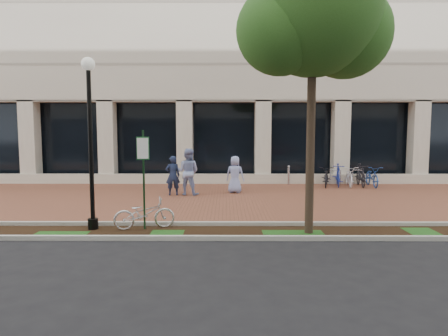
{
  "coord_description": "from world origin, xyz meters",
  "views": [
    {
      "loc": [
        0.1,
        -15.68,
        2.73
      ],
      "look_at": [
        0.04,
        -0.8,
        1.31
      ],
      "focal_mm": 32.0,
      "sensor_mm": 36.0,
      "label": 1
    }
  ],
  "objects_px": {
    "bollard": "(289,175)",
    "pedestrian_mid": "(188,172)",
    "parking_sign": "(143,168)",
    "pedestrian_left": "(173,176)",
    "bike_rack_cluster": "(349,176)",
    "pedestrian_right": "(235,174)",
    "street_tree": "(315,18)",
    "locked_bicycle": "(144,214)",
    "lamppost": "(90,134)"
  },
  "relations": [
    {
      "from": "locked_bicycle",
      "to": "bollard",
      "type": "height_order",
      "value": "bollard"
    },
    {
      "from": "lamppost",
      "to": "pedestrian_right",
      "type": "distance_m",
      "value": 7.8
    },
    {
      "from": "street_tree",
      "to": "locked_bicycle",
      "type": "relative_size",
      "value": 4.5
    },
    {
      "from": "bike_rack_cluster",
      "to": "locked_bicycle",
      "type": "bearing_deg",
      "value": -125.0
    },
    {
      "from": "bollard",
      "to": "bike_rack_cluster",
      "type": "xyz_separation_m",
      "value": [
        2.86,
        -0.5,
        0.01
      ]
    },
    {
      "from": "street_tree",
      "to": "locked_bicycle",
      "type": "xyz_separation_m",
      "value": [
        -4.5,
        0.4,
        -5.11
      ]
    },
    {
      "from": "bollard",
      "to": "pedestrian_left",
      "type": "bearing_deg",
      "value": -149.59
    },
    {
      "from": "street_tree",
      "to": "locked_bicycle",
      "type": "bearing_deg",
      "value": 174.91
    },
    {
      "from": "street_tree",
      "to": "bike_rack_cluster",
      "type": "xyz_separation_m",
      "value": [
        3.72,
        8.77,
        -5.03
      ]
    },
    {
      "from": "pedestrian_left",
      "to": "bike_rack_cluster",
      "type": "relative_size",
      "value": 0.53
    },
    {
      "from": "locked_bicycle",
      "to": "street_tree",
      "type": "bearing_deg",
      "value": -111.35
    },
    {
      "from": "parking_sign",
      "to": "pedestrian_left",
      "type": "height_order",
      "value": "parking_sign"
    },
    {
      "from": "parking_sign",
      "to": "pedestrian_left",
      "type": "distance_m",
      "value": 5.85
    },
    {
      "from": "parking_sign",
      "to": "lamppost",
      "type": "relative_size",
      "value": 0.59
    },
    {
      "from": "pedestrian_mid",
      "to": "pedestrian_right",
      "type": "xyz_separation_m",
      "value": [
        1.99,
        0.55,
        -0.17
      ]
    },
    {
      "from": "street_tree",
      "to": "bike_rack_cluster",
      "type": "height_order",
      "value": "street_tree"
    },
    {
      "from": "parking_sign",
      "to": "pedestrian_mid",
      "type": "distance_m",
      "value": 5.97
    },
    {
      "from": "bollard",
      "to": "pedestrian_right",
      "type": "bearing_deg",
      "value": -137.58
    },
    {
      "from": "parking_sign",
      "to": "locked_bicycle",
      "type": "relative_size",
      "value": 1.64
    },
    {
      "from": "locked_bicycle",
      "to": "pedestrian_right",
      "type": "height_order",
      "value": "pedestrian_right"
    },
    {
      "from": "street_tree",
      "to": "pedestrian_right",
      "type": "relative_size",
      "value": 4.62
    },
    {
      "from": "lamppost",
      "to": "pedestrian_left",
      "type": "xyz_separation_m",
      "value": [
        1.44,
        5.76,
        -1.79
      ]
    },
    {
      "from": "locked_bicycle",
      "to": "bike_rack_cluster",
      "type": "distance_m",
      "value": 11.73
    },
    {
      "from": "lamppost",
      "to": "pedestrian_left",
      "type": "relative_size",
      "value": 2.81
    },
    {
      "from": "locked_bicycle",
      "to": "pedestrian_left",
      "type": "height_order",
      "value": "pedestrian_left"
    },
    {
      "from": "pedestrian_left",
      "to": "pedestrian_mid",
      "type": "distance_m",
      "value": 0.65
    },
    {
      "from": "pedestrian_mid",
      "to": "parking_sign",
      "type": "bearing_deg",
      "value": 98.7
    },
    {
      "from": "pedestrian_left",
      "to": "pedestrian_right",
      "type": "bearing_deg",
      "value": 179.53
    },
    {
      "from": "lamppost",
      "to": "bike_rack_cluster",
      "type": "distance_m",
      "value": 12.96
    },
    {
      "from": "lamppost",
      "to": "bike_rack_cluster",
      "type": "xyz_separation_m",
      "value": [
        9.64,
        8.39,
        -2.11
      ]
    },
    {
      "from": "parking_sign",
      "to": "bollard",
      "type": "height_order",
      "value": "parking_sign"
    },
    {
      "from": "locked_bicycle",
      "to": "bollard",
      "type": "distance_m",
      "value": 10.37
    },
    {
      "from": "pedestrian_right",
      "to": "pedestrian_left",
      "type": "bearing_deg",
      "value": 29.12
    },
    {
      "from": "bollard",
      "to": "street_tree",
      "type": "bearing_deg",
      "value": -95.35
    },
    {
      "from": "locked_bicycle",
      "to": "pedestrian_mid",
      "type": "bearing_deg",
      "value": -22.69
    },
    {
      "from": "bike_rack_cluster",
      "to": "pedestrian_mid",
      "type": "bearing_deg",
      "value": -151.99
    },
    {
      "from": "pedestrian_right",
      "to": "bike_rack_cluster",
      "type": "bearing_deg",
      "value": -145.16
    },
    {
      "from": "lamppost",
      "to": "pedestrian_mid",
      "type": "relative_size",
      "value": 2.38
    },
    {
      "from": "street_tree",
      "to": "lamppost",
      "type": "bearing_deg",
      "value": 176.4
    },
    {
      "from": "lamppost",
      "to": "street_tree",
      "type": "bearing_deg",
      "value": -3.6
    },
    {
      "from": "pedestrian_left",
      "to": "bike_rack_cluster",
      "type": "height_order",
      "value": "pedestrian_left"
    },
    {
      "from": "lamppost",
      "to": "locked_bicycle",
      "type": "xyz_separation_m",
      "value": [
        1.42,
        0.03,
        -2.19
      ]
    },
    {
      "from": "bollard",
      "to": "pedestrian_mid",
      "type": "bearing_deg",
      "value": -147.21
    },
    {
      "from": "parking_sign",
      "to": "street_tree",
      "type": "relative_size",
      "value": 0.37
    },
    {
      "from": "pedestrian_mid",
      "to": "bollard",
      "type": "xyz_separation_m",
      "value": [
        4.71,
        3.04,
        -0.48
      ]
    },
    {
      "from": "pedestrian_mid",
      "to": "bollard",
      "type": "bearing_deg",
      "value": -132.24
    },
    {
      "from": "bollard",
      "to": "bike_rack_cluster",
      "type": "height_order",
      "value": "bike_rack_cluster"
    },
    {
      "from": "street_tree",
      "to": "bollard",
      "type": "distance_m",
      "value": 10.59
    },
    {
      "from": "pedestrian_mid",
      "to": "pedestrian_right",
      "type": "height_order",
      "value": "pedestrian_mid"
    },
    {
      "from": "bollard",
      "to": "bike_rack_cluster",
      "type": "bearing_deg",
      "value": -10.02
    }
  ]
}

